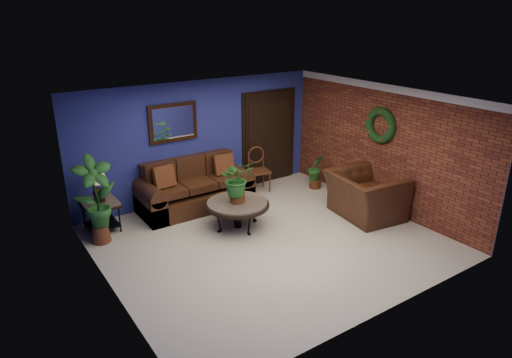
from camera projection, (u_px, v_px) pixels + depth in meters
floor at (269, 241)px, 8.03m from camera, size 5.50×5.50×0.00m
wall_back at (200, 140)px, 9.53m from camera, size 5.50×0.04×2.50m
wall_left at (104, 213)px, 6.15m from camera, size 0.04×5.00×2.50m
wall_right_brick at (382, 148)px, 9.03m from camera, size 0.04×5.00×2.50m
ceiling at (270, 99)px, 7.15m from camera, size 5.50×5.00×0.02m
crown_molding at (387, 88)px, 8.60m from camera, size 0.03×5.00×0.14m
wall_mirror at (173, 123)px, 9.02m from camera, size 1.02×0.06×0.77m
closet_door at (269, 138)px, 10.50m from camera, size 1.44×0.06×2.18m
wreath at (380, 126)px, 8.88m from camera, size 0.16×0.72×0.72m
sofa at (194, 191)px, 9.32m from camera, size 2.28×0.98×1.02m
coffee_table at (237, 205)px, 8.39m from camera, size 1.18×1.18×0.51m
end_table at (100, 208)px, 8.26m from camera, size 0.63×0.63×0.58m
table_lamp at (97, 181)px, 8.08m from camera, size 0.36×0.36×0.60m
side_chair at (258, 166)px, 10.12m from camera, size 0.49×0.49×0.99m
armchair at (365, 195)px, 8.85m from camera, size 1.35×1.50×0.88m
coffee_plant at (237, 179)px, 8.22m from camera, size 0.72×0.67×0.80m
floor_plant at (316, 170)px, 10.27m from camera, size 0.41×0.35×0.81m
tall_plant at (96, 196)px, 7.71m from camera, size 0.77×0.58×1.58m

